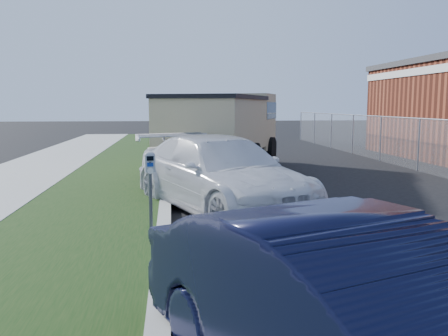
{
  "coord_description": "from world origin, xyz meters",
  "views": [
    {
      "loc": [
        -2.44,
        -8.37,
        2.26
      ],
      "look_at": [
        -1.4,
        1.0,
        1.0
      ],
      "focal_mm": 38.0,
      "sensor_mm": 36.0,
      "label": 1
    }
  ],
  "objects": [
    {
      "name": "dump_truck",
      "position": [
        -0.6,
        7.93,
        1.51
      ],
      "size": [
        4.92,
        7.26,
        2.68
      ],
      "rotation": [
        0.0,
        0.0,
        -0.4
      ],
      "color": "black",
      "rests_on": "ground"
    },
    {
      "name": "white_wagon",
      "position": [
        -1.43,
        1.76,
        0.79
      ],
      "size": [
        4.25,
        5.91,
        1.59
      ],
      "primitive_type": "imported",
      "rotation": [
        0.0,
        0.0,
        0.42
      ],
      "color": "silver",
      "rests_on": "ground"
    },
    {
      "name": "chainlink_fence",
      "position": [
        6.0,
        7.0,
        1.26
      ],
      "size": [
        0.06,
        30.06,
        30.0
      ],
      "color": "slate",
      "rests_on": "ground"
    },
    {
      "name": "ground",
      "position": [
        0.0,
        0.0,
        0.0
      ],
      "size": [
        120.0,
        120.0,
        0.0
      ],
      "primitive_type": "plane",
      "color": "black",
      "rests_on": "ground"
    },
    {
      "name": "parking_meter",
      "position": [
        -2.82,
        -0.23,
        1.09
      ],
      "size": [
        0.2,
        0.15,
        1.33
      ],
      "rotation": [
        0.0,
        0.0,
        0.16
      ],
      "color": "#3F4247",
      "rests_on": "ground"
    },
    {
      "name": "navy_sedan",
      "position": [
        -1.16,
        -5.35,
        0.72
      ],
      "size": [
        3.11,
        4.64,
        1.45
      ],
      "primitive_type": "imported",
      "rotation": [
        0.0,
        0.0,
        0.4
      ],
      "color": "black",
      "rests_on": "ground"
    },
    {
      "name": "streetside",
      "position": [
        -5.57,
        2.0,
        0.07
      ],
      "size": [
        6.12,
        50.0,
        0.15
      ],
      "color": "#9A9A91",
      "rests_on": "ground"
    }
  ]
}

